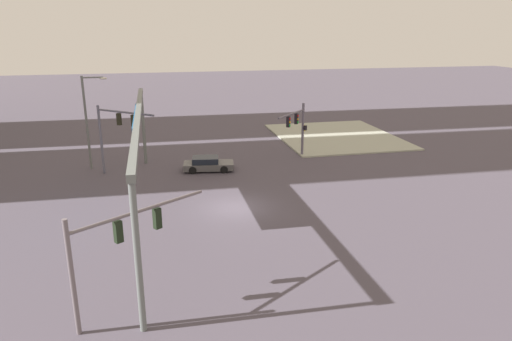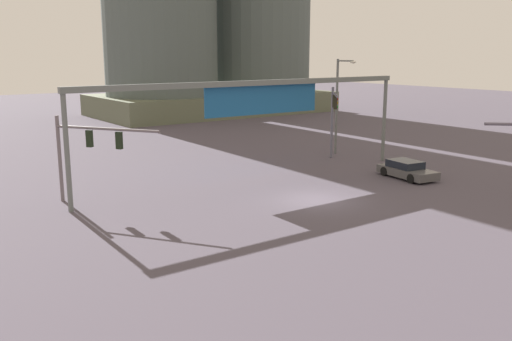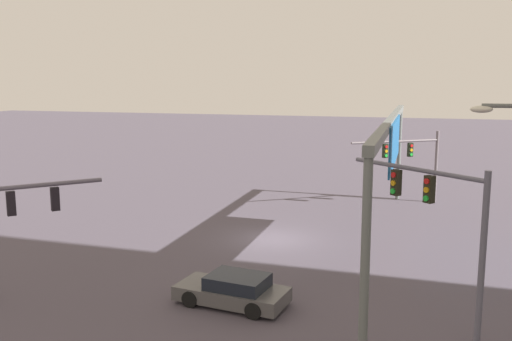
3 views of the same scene
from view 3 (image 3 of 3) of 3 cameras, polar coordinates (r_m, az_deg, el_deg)
The scene contains 6 objects.
ground_plane at distance 30.59m, azimuth 1.80°, elevation -7.01°, with size 201.41×201.41×0.00m, color #4C4552.
traffic_signal_near_corner at distance 39.86m, azimuth 15.68°, elevation 1.58°, with size 3.88×5.65×5.03m.
traffic_signal_opposite_side at distance 19.86m, azimuth 18.46°, elevation -4.17°, with size 3.93×4.56×5.81m.
traffic_signal_cross_street at distance 23.72m, azimuth -24.21°, elevation -4.27°, with size 3.81×3.84×5.08m.
overhead_sign_gantry at distance 28.40m, azimuth 13.70°, elevation 3.22°, with size 25.44×0.43×6.77m.
sedan_car_approaching at distance 21.97m, azimuth -2.33°, elevation -12.11°, with size 2.45×4.49×1.21m.
Camera 3 is at (28.42, 7.36, 8.61)m, focal length 39.24 mm.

